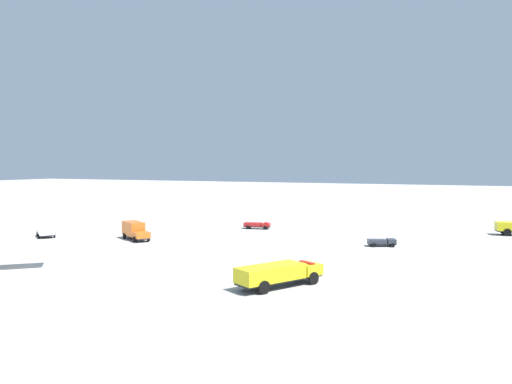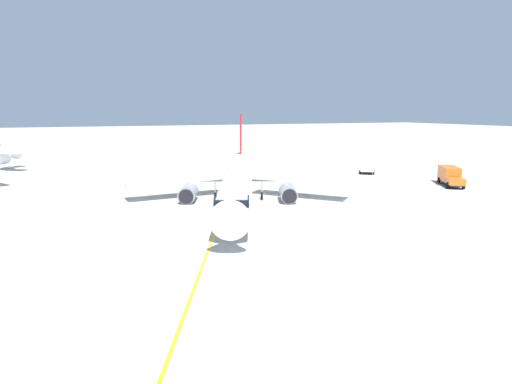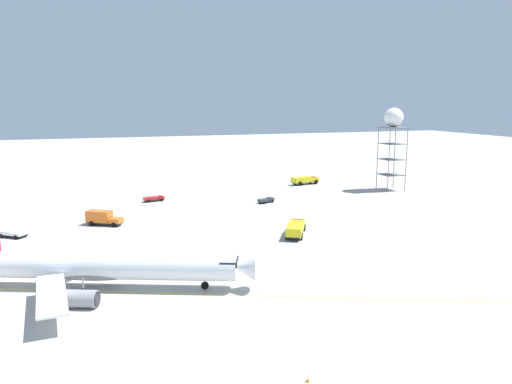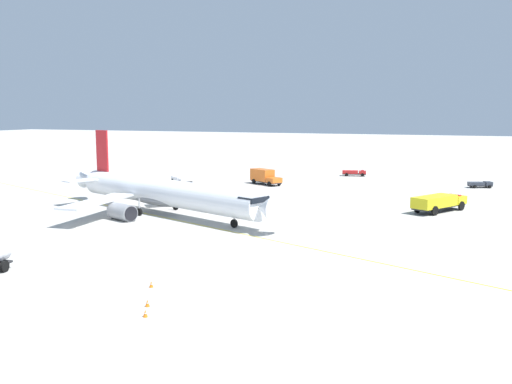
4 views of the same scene
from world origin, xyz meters
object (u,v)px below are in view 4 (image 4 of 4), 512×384
baggage_truck_truck (480,184)px  ops_pickup_truck (354,173)px  airliner_main (163,193)px  catering_truck_truck (264,176)px  safety_cone_far (145,313)px  fire_tender_truck (438,202)px  pushback_tug_truck (181,179)px  safety_cone_mid (147,303)px  safety_cone_near (151,284)px

baggage_truck_truck → ops_pickup_truck: size_ratio=0.85×
airliner_main → baggage_truck_truck: bearing=70.2°
catering_truck_truck → safety_cone_far: bearing=-43.6°
safety_cone_far → fire_tender_truck: bearing=-106.6°
pushback_tug_truck → safety_cone_mid: pushback_tug_truck is taller
baggage_truck_truck → catering_truck_truck: bearing=172.4°
catering_truck_truck → safety_cone_far: (-19.57, 75.76, -1.38)m
fire_tender_truck → baggage_truck_truck: fire_tender_truck is taller
safety_cone_far → safety_cone_near: bearing=-61.5°
safety_cone_far → catering_truck_truck: bearing=-75.5°
safety_cone_near → catering_truck_truck: bearing=-76.9°
pushback_tug_truck → safety_cone_near: 73.11m
ops_pickup_truck → safety_cone_near: 91.50m
catering_truck_truck → baggage_truck_truck: bearing=46.4°
catering_truck_truck → baggage_truck_truck: size_ratio=1.64×
baggage_truck_truck → pushback_tug_truck: pushback_tug_truck is taller
fire_tender_truck → pushback_tug_truck: size_ratio=1.78×
pushback_tug_truck → catering_truck_truck: bearing=51.2°
airliner_main → fire_tender_truck: airliner_main is taller
pushback_tug_truck → safety_cone_mid: bearing=-25.6°
airliner_main → ops_pickup_truck: size_ratio=7.39×
safety_cone_near → safety_cone_mid: bearing=118.5°
fire_tender_truck → safety_cone_mid: 55.44m
catering_truck_truck → ops_pickup_truck: size_ratio=1.39×
airliner_main → safety_cone_mid: airliner_main is taller
airliner_main → safety_cone_far: (-21.03, 38.04, -2.75)m
ops_pickup_truck → safety_cone_mid: bearing=-99.6°
pushback_tug_truck → baggage_truck_truck: bearing=51.7°
baggage_truck_truck → safety_cone_near: 83.92m
fire_tender_truck → baggage_truck_truck: 32.26m
safety_cone_near → safety_cone_far: bearing=118.5°
catering_truck_truck → airliner_main: bearing=-60.3°
ops_pickup_truck → safety_cone_far: size_ratio=10.29×
ops_pickup_truck → safety_cone_near: size_ratio=10.29×
fire_tender_truck → ops_pickup_truck: 48.52m
fire_tender_truck → safety_cone_mid: (17.40, 52.62, -1.26)m
safety_cone_near → safety_cone_far: same height
catering_truck_truck → pushback_tug_truck: bearing=-134.3°
airliner_main → safety_cone_mid: (-19.92, 36.01, -2.75)m
catering_truck_truck → safety_cone_near: size_ratio=14.31×
fire_tender_truck → baggage_truck_truck: bearing=19.4°
airliner_main → pushback_tug_truck: (15.56, -33.54, -2.21)m
fire_tender_truck → safety_cone_mid: bearing=-169.2°
airliner_main → baggage_truck_truck: airliner_main is taller
fire_tender_truck → ops_pickup_truck: (22.05, -43.21, -0.73)m
pushback_tug_truck → ops_pickup_truck: size_ratio=1.03×
airliner_main → fire_tender_truck: size_ratio=4.01×
catering_truck_truck → safety_cone_mid: 76.01m
airliner_main → catering_truck_truck: size_ratio=5.32×
airliner_main → catering_truck_truck: 37.77m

